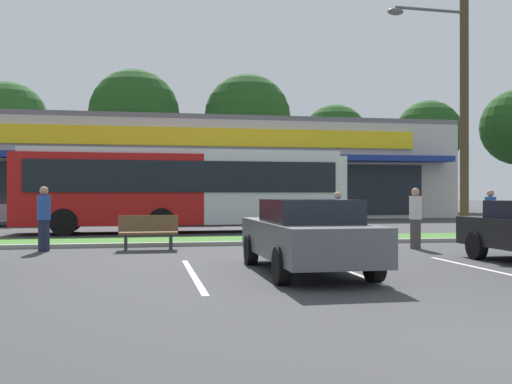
{
  "coord_description": "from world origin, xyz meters",
  "views": [
    {
      "loc": [
        -4.37,
        -4.7,
        1.53
      ],
      "look_at": [
        -0.08,
        18.1,
        1.6
      ],
      "focal_mm": 41.81,
      "sensor_mm": 36.0,
      "label": 1
    }
  ],
  "objects_px": {
    "car_4": "(203,210)",
    "pedestrian_by_pole": "(338,220)",
    "car_2": "(306,234)",
    "pedestrian_mid": "(490,216)",
    "bus_stop_bench": "(148,231)",
    "car_0": "(5,210)",
    "city_bus": "(184,188)",
    "utility_pole": "(461,71)",
    "pedestrian_near_bench": "(44,219)",
    "pedestrian_far": "(415,218)"
  },
  "relations": [
    {
      "from": "car_4",
      "to": "pedestrian_by_pole",
      "type": "bearing_deg",
      "value": -79.58
    },
    {
      "from": "car_2",
      "to": "pedestrian_mid",
      "type": "height_order",
      "value": "pedestrian_mid"
    },
    {
      "from": "pedestrian_mid",
      "to": "car_4",
      "type": "bearing_deg",
      "value": 168.73
    },
    {
      "from": "bus_stop_bench",
      "to": "car_2",
      "type": "bearing_deg",
      "value": 118.94
    },
    {
      "from": "car_0",
      "to": "pedestrian_mid",
      "type": "height_order",
      "value": "pedestrian_mid"
    },
    {
      "from": "city_bus",
      "to": "pedestrian_by_pole",
      "type": "bearing_deg",
      "value": -66.08
    },
    {
      "from": "car_4",
      "to": "car_2",
      "type": "bearing_deg",
      "value": -89.25
    },
    {
      "from": "utility_pole",
      "to": "car_2",
      "type": "bearing_deg",
      "value": -134.63
    },
    {
      "from": "car_0",
      "to": "pedestrian_near_bench",
      "type": "bearing_deg",
      "value": -73.82
    },
    {
      "from": "car_2",
      "to": "pedestrian_near_bench",
      "type": "xyz_separation_m",
      "value": [
        -5.72,
        5.49,
        0.12
      ]
    },
    {
      "from": "pedestrian_far",
      "to": "car_0",
      "type": "bearing_deg",
      "value": 125.0
    },
    {
      "from": "utility_pole",
      "to": "pedestrian_far",
      "type": "distance_m",
      "value": 6.92
    },
    {
      "from": "city_bus",
      "to": "pedestrian_far",
      "type": "height_order",
      "value": "city_bus"
    },
    {
      "from": "utility_pole",
      "to": "pedestrian_near_bench",
      "type": "relative_size",
      "value": 6.3
    },
    {
      "from": "city_bus",
      "to": "car_0",
      "type": "relative_size",
      "value": 2.94
    },
    {
      "from": "pedestrian_mid",
      "to": "pedestrian_far",
      "type": "bearing_deg",
      "value": -111.44
    },
    {
      "from": "car_4",
      "to": "utility_pole",
      "type": "bearing_deg",
      "value": -52.54
    },
    {
      "from": "bus_stop_bench",
      "to": "pedestrian_far",
      "type": "xyz_separation_m",
      "value": [
        7.33,
        -1.04,
        0.35
      ]
    },
    {
      "from": "pedestrian_by_pole",
      "to": "pedestrian_mid",
      "type": "distance_m",
      "value": 5.19
    },
    {
      "from": "car_2",
      "to": "car_4",
      "type": "height_order",
      "value": "car_2"
    },
    {
      "from": "utility_pole",
      "to": "pedestrian_mid",
      "type": "distance_m",
      "value": 5.5
    },
    {
      "from": "pedestrian_by_pole",
      "to": "car_4",
      "type": "bearing_deg",
      "value": 42.8
    },
    {
      "from": "utility_pole",
      "to": "bus_stop_bench",
      "type": "relative_size",
      "value": 6.8
    },
    {
      "from": "bus_stop_bench",
      "to": "pedestrian_mid",
      "type": "bearing_deg",
      "value": -179.45
    },
    {
      "from": "city_bus",
      "to": "pedestrian_by_pole",
      "type": "height_order",
      "value": "city_bus"
    },
    {
      "from": "car_0",
      "to": "pedestrian_by_pole",
      "type": "xyz_separation_m",
      "value": [
        11.78,
        -13.91,
        0.03
      ]
    },
    {
      "from": "bus_stop_bench",
      "to": "pedestrian_near_bench",
      "type": "bearing_deg",
      "value": -2.22
    },
    {
      "from": "city_bus",
      "to": "pedestrian_near_bench",
      "type": "relative_size",
      "value": 7.45
    },
    {
      "from": "bus_stop_bench",
      "to": "car_2",
      "type": "distance_m",
      "value": 6.15
    },
    {
      "from": "utility_pole",
      "to": "city_bus",
      "type": "distance_m",
      "value": 11.17
    },
    {
      "from": "pedestrian_far",
      "to": "utility_pole",
      "type": "bearing_deg",
      "value": 36.85
    },
    {
      "from": "car_4",
      "to": "pedestrian_far",
      "type": "distance_m",
      "value": 14.6
    },
    {
      "from": "utility_pole",
      "to": "pedestrian_far",
      "type": "bearing_deg",
      "value": -134.04
    },
    {
      "from": "pedestrian_by_pole",
      "to": "pedestrian_mid",
      "type": "bearing_deg",
      "value": -49.72
    },
    {
      "from": "city_bus",
      "to": "pedestrian_mid",
      "type": "height_order",
      "value": "city_bus"
    },
    {
      "from": "pedestrian_near_bench",
      "to": "car_4",
      "type": "bearing_deg",
      "value": -175.88
    },
    {
      "from": "bus_stop_bench",
      "to": "car_0",
      "type": "relative_size",
      "value": 0.36
    },
    {
      "from": "bus_stop_bench",
      "to": "car_4",
      "type": "bearing_deg",
      "value": -102.05
    },
    {
      "from": "utility_pole",
      "to": "bus_stop_bench",
      "type": "height_order",
      "value": "utility_pole"
    },
    {
      "from": "pedestrian_by_pole",
      "to": "utility_pole",
      "type": "bearing_deg",
      "value": -28.54
    },
    {
      "from": "bus_stop_bench",
      "to": "pedestrian_mid",
      "type": "distance_m",
      "value": 10.35
    },
    {
      "from": "car_4",
      "to": "pedestrian_by_pole",
      "type": "distance_m",
      "value": 13.65
    },
    {
      "from": "car_4",
      "to": "pedestrian_near_bench",
      "type": "xyz_separation_m",
      "value": [
        -5.48,
        -12.71,
        0.13
      ]
    },
    {
      "from": "city_bus",
      "to": "utility_pole",
      "type": "bearing_deg",
      "value": -29.12
    },
    {
      "from": "bus_stop_bench",
      "to": "pedestrian_by_pole",
      "type": "distance_m",
      "value": 5.25
    },
    {
      "from": "pedestrian_by_pole",
      "to": "car_0",
      "type": "bearing_deg",
      "value": 72.65
    },
    {
      "from": "car_4",
      "to": "city_bus",
      "type": "bearing_deg",
      "value": -102.97
    },
    {
      "from": "bus_stop_bench",
      "to": "pedestrian_by_pole",
      "type": "relative_size",
      "value": 1.01
    },
    {
      "from": "bus_stop_bench",
      "to": "pedestrian_near_bench",
      "type": "height_order",
      "value": "pedestrian_near_bench"
    },
    {
      "from": "car_2",
      "to": "pedestrian_near_bench",
      "type": "relative_size",
      "value": 2.72
    }
  ]
}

